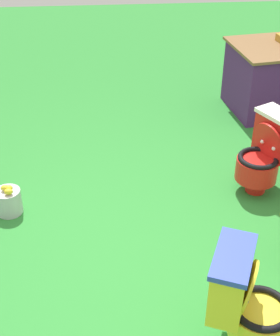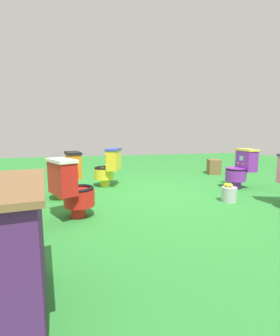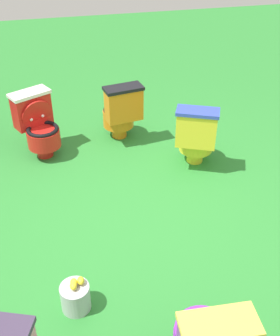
# 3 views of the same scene
# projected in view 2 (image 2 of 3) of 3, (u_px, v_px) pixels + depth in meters

# --- Properties ---
(ground) EXTENTS (14.00, 14.00, 0.00)m
(ground) POSITION_uv_depth(u_px,v_px,m) (162.00, 195.00, 3.95)
(ground) COLOR #2D8433
(toilet_yellow) EXTENTS (0.61, 0.56, 0.73)m
(toilet_yellow) POSITION_uv_depth(u_px,v_px,m) (108.00, 167.00, 4.52)
(toilet_yellow) COLOR yellow
(toilet_yellow) RESTS_ON ground
(toilet_orange) EXTENTS (0.56, 0.48, 0.73)m
(toilet_orange) POSITION_uv_depth(u_px,v_px,m) (67.00, 175.00, 3.69)
(toilet_orange) COLOR orange
(toilet_orange) RESTS_ON ground
(toilet_purple) EXTENTS (0.51, 0.44, 0.73)m
(toilet_purple) POSITION_uv_depth(u_px,v_px,m) (240.00, 168.00, 4.38)
(toilet_purple) COLOR purple
(toilet_purple) RESTS_ON ground
(toilet_red) EXTENTS (0.62, 0.58, 0.73)m
(toilet_red) POSITION_uv_depth(u_px,v_px,m) (72.00, 188.00, 2.80)
(toilet_red) COLOR red
(toilet_red) RESTS_ON ground
(small_crate) EXTENTS (0.37, 0.43, 0.36)m
(small_crate) POSITION_uv_depth(u_px,v_px,m) (214.00, 167.00, 5.94)
(small_crate) COLOR brown
(small_crate) RESTS_ON ground
(lemon_bucket) EXTENTS (0.22, 0.22, 0.28)m
(lemon_bucket) POSITION_uv_depth(u_px,v_px,m) (229.00, 194.00, 3.53)
(lemon_bucket) COLOR #B7B7BF
(lemon_bucket) RESTS_ON ground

